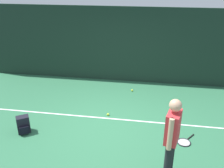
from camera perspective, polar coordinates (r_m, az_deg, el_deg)
ground_plane at (r=6.62m, az=-0.56°, el=-9.33°), size 12.00×12.00×0.00m
back_fence at (r=8.81m, az=2.72°, el=8.78°), size 10.00×0.10×2.63m
court_line at (r=6.88m, az=-0.12°, el=-7.91°), size 9.00×0.05×0.00m
tennis_player at (r=4.72m, az=13.50°, el=-11.40°), size 0.31×0.52×1.70m
tennis_racket at (r=6.26m, az=16.21°, el=-12.55°), size 0.51×0.60×0.03m
backpack at (r=6.61m, az=-19.54°, el=-8.81°), size 0.37×0.38×0.44m
tennis_ball_near_player at (r=7.01m, az=-0.93°, el=-6.94°), size 0.07×0.07×0.07m
tennis_ball_by_fence at (r=8.39m, az=4.61°, el=-1.46°), size 0.07×0.07×0.07m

